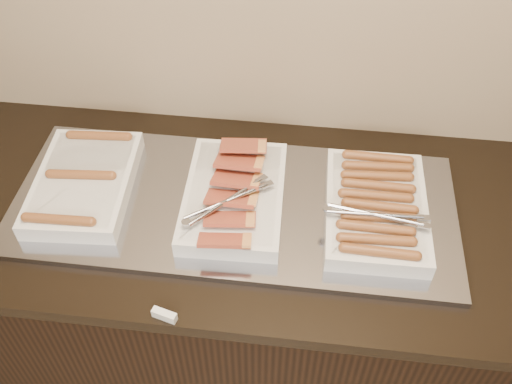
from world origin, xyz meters
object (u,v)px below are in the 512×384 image
warming_tray (234,205)px  dish_center (234,196)px  dish_right (376,208)px  counter (230,296)px  dish_left (84,182)px

warming_tray → dish_center: (0.00, -0.00, 0.04)m
dish_center → dish_right: 0.38m
warming_tray → counter: bearing=180.0°
counter → warming_tray: 0.46m
dish_left → warming_tray: bearing=-3.7°
counter → dish_right: bearing=-0.5°
dish_right → dish_center: bearing=179.1°
warming_tray → dish_left: size_ratio=3.02×
counter → dish_left: (-0.39, 0.00, 0.49)m
warming_tray → dish_right: (0.38, -0.00, 0.04)m
dish_right → dish_left: bearing=178.8°
warming_tray → dish_right: 0.38m
counter → warming_tray: warming_tray is taller
warming_tray → dish_left: dish_left is taller
warming_tray → dish_center: dish_center is taller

